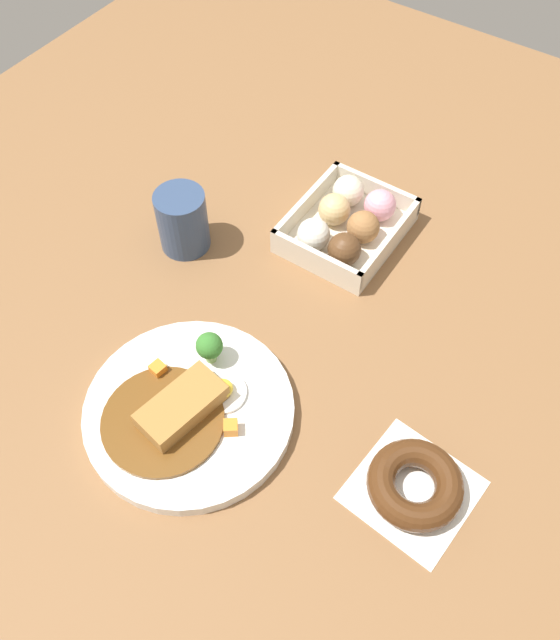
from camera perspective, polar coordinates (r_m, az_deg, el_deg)
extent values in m
plane|color=brown|center=(0.86, 3.49, -2.59)|extent=(1.60, 1.60, 0.00)
cylinder|color=white|center=(0.82, -7.76, -7.69)|extent=(0.25, 0.25, 0.02)
cylinder|color=brown|center=(0.80, -9.98, -8.45)|extent=(0.15, 0.15, 0.01)
cube|color=#A87538|center=(0.79, -8.40, -7.27)|extent=(0.11, 0.07, 0.02)
cylinder|color=white|center=(0.81, -4.92, -6.18)|extent=(0.06, 0.06, 0.00)
ellipsoid|color=yellow|center=(0.80, -4.97, -5.84)|extent=(0.03, 0.03, 0.01)
cylinder|color=#8CB766|center=(0.83, -5.94, -2.98)|extent=(0.01, 0.01, 0.02)
sphere|color=#387A2D|center=(0.81, -6.06, -2.19)|extent=(0.03, 0.03, 0.03)
cube|color=orange|center=(0.78, -4.23, -9.15)|extent=(0.02, 0.02, 0.02)
cube|color=orange|center=(0.83, -10.37, -4.18)|extent=(0.02, 0.02, 0.02)
cube|color=beige|center=(0.99, 5.64, 7.46)|extent=(0.18, 0.15, 0.01)
cube|color=beige|center=(1.03, 8.17, 11.07)|extent=(0.01, 0.15, 0.03)
cube|color=beige|center=(0.92, 3.07, 5.22)|extent=(0.01, 0.15, 0.03)
cube|color=beige|center=(1.00, 2.27, 9.94)|extent=(0.18, 0.01, 0.03)
cube|color=beige|center=(0.95, 9.33, 6.57)|extent=(0.18, 0.01, 0.03)
sphere|color=#EFE5C6|center=(1.01, 5.86, 10.93)|extent=(0.05, 0.05, 0.05)
sphere|color=#DBB77A|center=(0.98, 4.66, 9.42)|extent=(0.05, 0.05, 0.05)
sphere|color=silver|center=(0.94, 2.89, 7.31)|extent=(0.05, 0.05, 0.05)
sphere|color=pink|center=(0.99, 8.53, 9.67)|extent=(0.05, 0.05, 0.05)
sphere|color=#9E6B3D|center=(0.96, 7.12, 7.89)|extent=(0.05, 0.05, 0.05)
sphere|color=brown|center=(0.93, 5.52, 6.03)|extent=(0.05, 0.05, 0.05)
cube|color=white|center=(0.79, 11.25, -14.06)|extent=(0.14, 0.14, 0.00)
torus|color=#4C2B14|center=(0.77, 11.46, -13.59)|extent=(0.11, 0.11, 0.03)
cylinder|color=#33476B|center=(0.95, -8.33, 8.39)|extent=(0.07, 0.07, 0.09)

